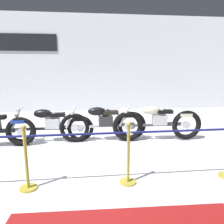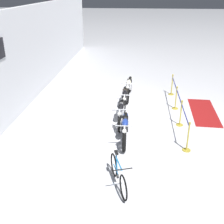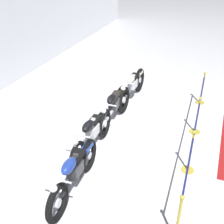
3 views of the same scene
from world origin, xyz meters
The scene contains 8 objects.
ground_plane centered at (0.00, 0.00, 0.00)m, with size 120.00×120.00×0.00m, color silver.
back_wall centered at (-0.01, 5.12, 2.10)m, with size 28.00×0.29×4.20m.
motorcycle_black_1 centered at (-0.73, 0.71, 0.47)m, with size 2.22×0.62×0.92m.
motorcycle_black_2 centered at (0.65, 0.64, 0.48)m, with size 2.29×0.62×0.96m.
motorcycle_cream_3 centered at (2.08, 0.52, 0.48)m, with size 2.40×0.62×0.98m.
stanchion_far_left centered at (-1.08, -1.59, 0.66)m, with size 5.36×0.28×1.05m.
stanchion_mid_left centered at (-0.74, -1.59, 0.36)m, with size 0.28×0.28×1.05m.
stanchion_mid_right centered at (0.88, -1.59, 0.36)m, with size 0.28×0.28×1.05m.
Camera 1 is at (0.22, -4.92, 1.89)m, focal length 35.00 mm.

